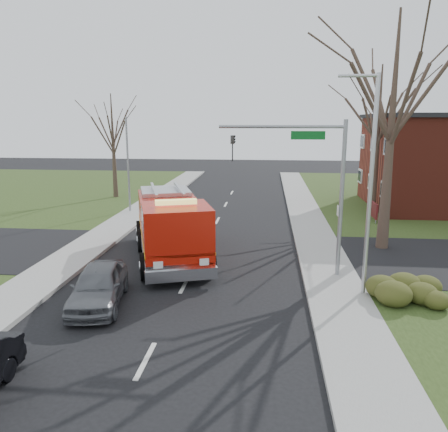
# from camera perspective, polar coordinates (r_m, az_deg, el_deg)

# --- Properties ---
(ground) EXTENTS (120.00, 120.00, 0.00)m
(ground) POSITION_cam_1_polar(r_m,az_deg,el_deg) (18.65, -5.15, -8.90)
(ground) COLOR black
(ground) RESTS_ON ground
(sidewalk_right) EXTENTS (2.40, 80.00, 0.15)m
(sidewalk_right) POSITION_cam_1_polar(r_m,az_deg,el_deg) (18.53, 14.29, -9.14)
(sidewalk_right) COLOR gray
(sidewalk_right) RESTS_ON ground
(sidewalk_left) EXTENTS (2.40, 80.00, 0.15)m
(sidewalk_left) POSITION_cam_1_polar(r_m,az_deg,el_deg) (20.67, -22.44, -7.45)
(sidewalk_left) COLOR gray
(sidewalk_left) RESTS_ON ground
(health_center_sign) EXTENTS (0.12, 2.00, 1.40)m
(health_center_sign) POSITION_cam_1_polar(r_m,az_deg,el_deg) (30.96, 18.93, 0.76)
(health_center_sign) COLOR #511315
(health_center_sign) RESTS_ON ground
(hedge_corner) EXTENTS (2.80, 2.00, 0.90)m
(hedge_corner) POSITION_cam_1_polar(r_m,az_deg,el_deg) (18.09, 23.74, -8.66)
(hedge_corner) COLOR #303914
(hedge_corner) RESTS_ON lawn_right
(bare_tree_near) EXTENTS (6.00, 6.00, 12.00)m
(bare_tree_near) POSITION_cam_1_polar(r_m,az_deg,el_deg) (23.86, 21.19, 13.16)
(bare_tree_near) COLOR #35261F
(bare_tree_near) RESTS_ON ground
(bare_tree_far) EXTENTS (5.25, 5.25, 10.50)m
(bare_tree_far) POSITION_cam_1_polar(r_m,az_deg,el_deg) (32.95, 19.51, 11.22)
(bare_tree_far) COLOR #35261F
(bare_tree_far) RESTS_ON ground
(bare_tree_left) EXTENTS (4.50, 4.50, 9.00)m
(bare_tree_left) POSITION_cam_1_polar(r_m,az_deg,el_deg) (39.41, -14.33, 10.27)
(bare_tree_left) COLOR #35261F
(bare_tree_left) RESTS_ON ground
(traffic_signal_mast) EXTENTS (5.29, 0.18, 6.80)m
(traffic_signal_mast) POSITION_cam_1_polar(r_m,az_deg,el_deg) (18.76, 11.38, 5.88)
(traffic_signal_mast) COLOR gray
(traffic_signal_mast) RESTS_ON ground
(streetlight_pole) EXTENTS (1.48, 0.16, 8.40)m
(streetlight_pole) POSITION_cam_1_polar(r_m,az_deg,el_deg) (17.12, 18.44, 4.36)
(streetlight_pole) COLOR #B7BABF
(streetlight_pole) RESTS_ON ground
(utility_pole_far) EXTENTS (0.14, 0.14, 7.00)m
(utility_pole_far) POSITION_cam_1_polar(r_m,az_deg,el_deg) (32.84, -12.42, 6.41)
(utility_pole_far) COLOR gray
(utility_pole_far) RESTS_ON ground
(fire_engine) EXTENTS (5.46, 9.05, 3.45)m
(fire_engine) POSITION_cam_1_polar(r_m,az_deg,el_deg) (21.69, -6.95, -1.55)
(fire_engine) COLOR #B21408
(fire_engine) RESTS_ON ground
(parked_car_maroon) EXTENTS (2.49, 4.62, 1.49)m
(parked_car_maroon) POSITION_cam_1_polar(r_m,az_deg,el_deg) (17.07, -16.08, -8.73)
(parked_car_maroon) COLOR slate
(parked_car_maroon) RESTS_ON ground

